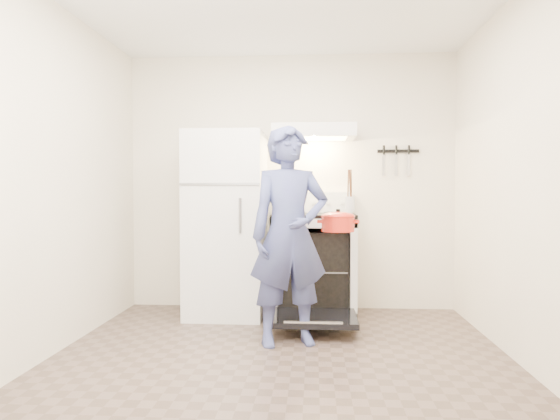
% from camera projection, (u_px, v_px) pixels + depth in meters
% --- Properties ---
extents(floor, '(3.60, 3.60, 0.00)m').
position_uv_depth(floor, '(277.00, 371.00, 3.20)').
color(floor, brown).
rests_on(floor, ground).
extents(back_wall, '(3.20, 0.02, 2.50)m').
position_uv_depth(back_wall, '(291.00, 182.00, 4.95)').
color(back_wall, beige).
rests_on(back_wall, ground).
extents(refrigerator, '(0.70, 0.70, 1.70)m').
position_uv_depth(refrigerator, '(227.00, 224.00, 4.65)').
color(refrigerator, silver).
rests_on(refrigerator, floor).
extents(stove_body, '(0.76, 0.65, 0.92)m').
position_uv_depth(stove_body, '(313.00, 266.00, 4.64)').
color(stove_body, silver).
rests_on(stove_body, floor).
extents(cooktop, '(0.76, 0.65, 0.03)m').
position_uv_depth(cooktop, '(314.00, 215.00, 4.62)').
color(cooktop, black).
rests_on(cooktop, stove_body).
extents(backsplash, '(0.76, 0.07, 0.20)m').
position_uv_depth(backsplash, '(314.00, 202.00, 4.90)').
color(backsplash, silver).
rests_on(backsplash, cooktop).
extents(oven_door, '(0.70, 0.54, 0.04)m').
position_uv_depth(oven_door, '(313.00, 318.00, 4.05)').
color(oven_door, black).
rests_on(oven_door, floor).
extents(oven_rack, '(0.60, 0.52, 0.01)m').
position_uv_depth(oven_rack, '(313.00, 268.00, 4.64)').
color(oven_rack, slate).
rests_on(oven_rack, stove_body).
extents(range_hood, '(0.76, 0.50, 0.12)m').
position_uv_depth(range_hood, '(314.00, 132.00, 4.67)').
color(range_hood, silver).
rests_on(range_hood, back_wall).
extents(knife_strip, '(0.40, 0.02, 0.03)m').
position_uv_depth(knife_strip, '(398.00, 151.00, 4.85)').
color(knife_strip, black).
rests_on(knife_strip, back_wall).
extents(pizza_stone, '(0.33, 0.33, 0.02)m').
position_uv_depth(pizza_stone, '(313.00, 266.00, 4.69)').
color(pizza_stone, '#947255').
rests_on(pizza_stone, oven_rack).
extents(tea_kettle, '(0.21, 0.17, 0.26)m').
position_uv_depth(tea_kettle, '(282.00, 200.00, 4.71)').
color(tea_kettle, silver).
rests_on(tea_kettle, cooktop).
extents(utensil_jar, '(0.11, 0.11, 0.13)m').
position_uv_depth(utensil_jar, '(350.00, 204.00, 4.41)').
color(utensil_jar, silver).
rests_on(utensil_jar, cooktop).
extents(person, '(0.69, 0.56, 1.65)m').
position_uv_depth(person, '(289.00, 235.00, 3.74)').
color(person, navy).
rests_on(person, floor).
extents(dutch_oven, '(0.33, 0.26, 0.22)m').
position_uv_depth(dutch_oven, '(338.00, 224.00, 3.95)').
color(dutch_oven, red).
rests_on(dutch_oven, person).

